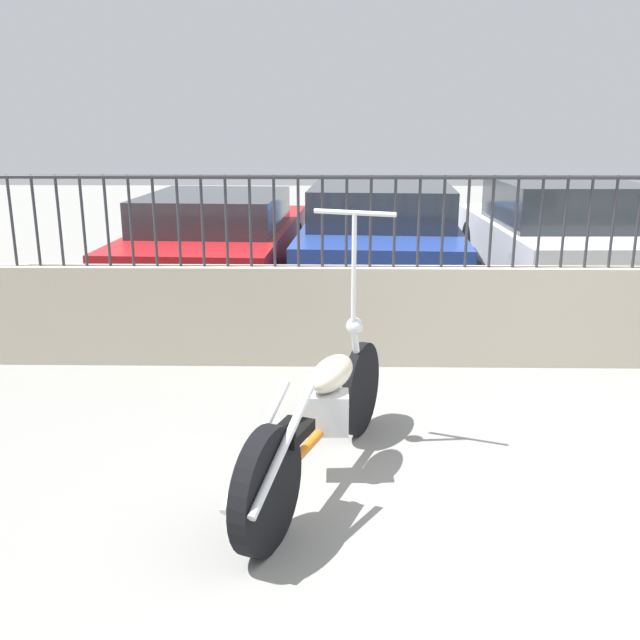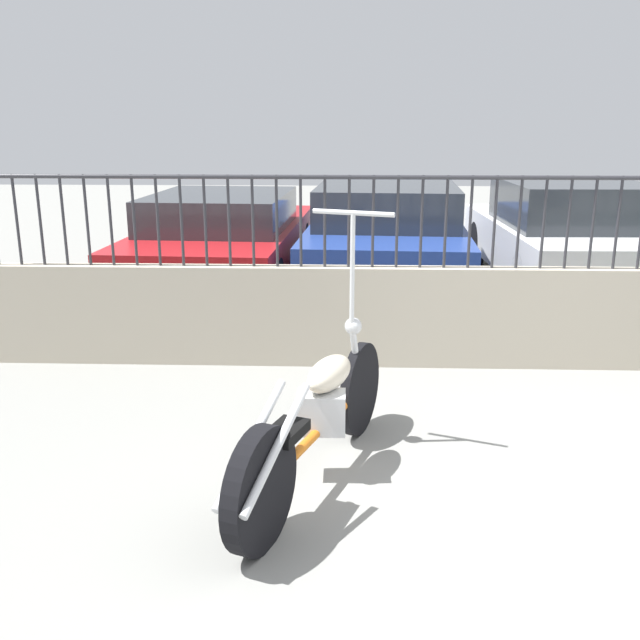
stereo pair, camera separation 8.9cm
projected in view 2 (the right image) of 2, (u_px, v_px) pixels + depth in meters
name	position (u px, v px, depth m)	size (l,w,h in m)	color
low_wall	(536.00, 318.00, 6.04)	(9.37, 0.18, 0.86)	#B2A893
fence_railing	(545.00, 206.00, 5.79)	(9.37, 0.04, 0.76)	#2D2D33
motorcycle_orange	(312.00, 423.00, 4.03)	(0.89, 2.00, 1.54)	black
car_red	(225.00, 239.00, 8.83)	(1.99, 4.32, 1.20)	black
car_blue	(386.00, 236.00, 8.81)	(2.08, 4.38, 1.30)	black
car_white	(566.00, 234.00, 8.89)	(1.86, 4.03, 1.33)	black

